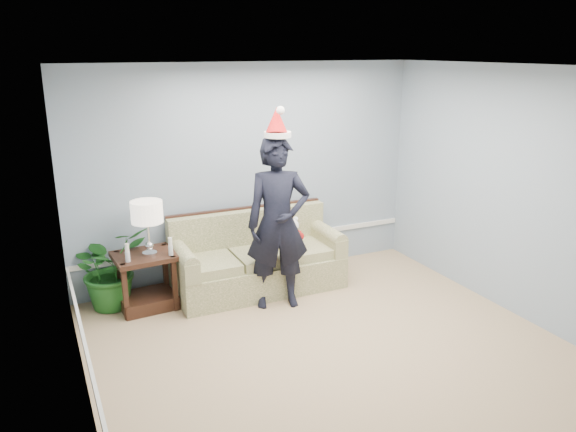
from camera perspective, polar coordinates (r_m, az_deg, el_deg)
The scene contains 10 objects.
room_shell at distance 4.87m, azimuth 6.78°, elevation -1.39°, with size 4.54×5.04×2.74m.
wainscot_trim at distance 5.78m, azimuth -9.95°, elevation -8.12°, with size 4.49×4.99×0.06m.
sofa at distance 6.92m, azimuth -3.22°, elevation -4.64°, with size 2.03×0.88×0.95m.
side_table at distance 6.62m, azimuth -14.15°, elevation -6.97°, with size 0.71×0.61×0.65m.
table_lamp at distance 6.29m, azimuth -14.14°, elevation 0.17°, with size 0.35×0.35×0.62m.
candle_pair at distance 6.29m, azimuth -13.91°, elevation -3.39°, with size 0.52×0.05×0.20m.
houseplant at distance 6.68m, azimuth -17.62°, elevation -5.05°, with size 0.84×0.73×0.93m, color #1D5C1E.
man at distance 6.25m, azimuth -1.01°, elevation -0.78°, with size 0.71×0.47×1.95m, color black.
santa_hat at distance 6.02m, azimuth -1.13°, elevation 9.41°, with size 0.39×0.41×0.35m.
teddy_bear at distance 6.86m, azimuth 0.43°, elevation -2.11°, with size 0.28×0.29×0.39m.
Camera 1 is at (-2.46, -3.92, 2.85)m, focal length 35.00 mm.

